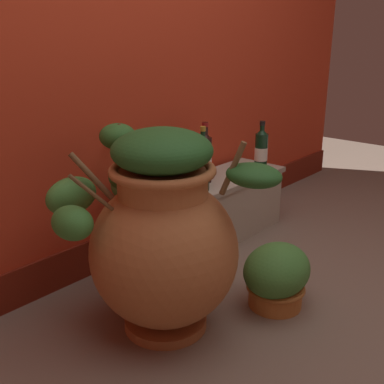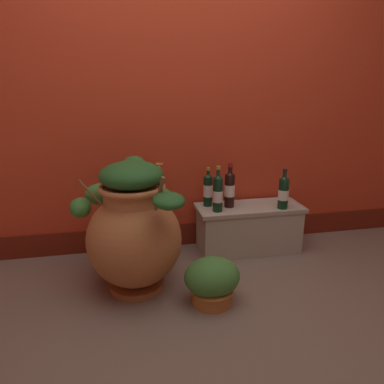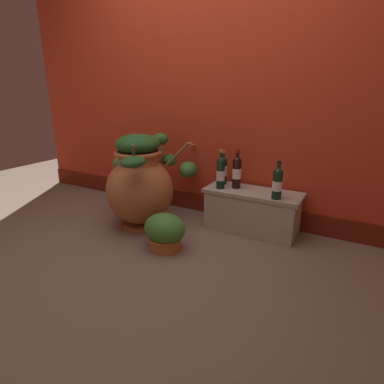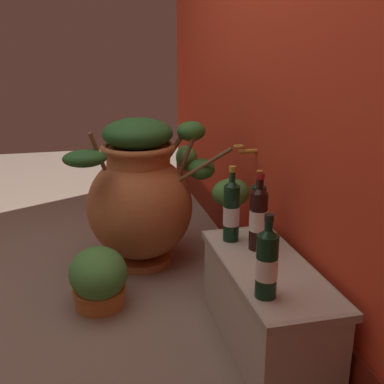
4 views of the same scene
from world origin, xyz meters
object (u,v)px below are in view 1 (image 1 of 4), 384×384
Objects in this scene: wine_bottle_left at (178,162)px; wine_bottle_right at (203,164)px; wine_bottle_back at (261,150)px; potted_shrub at (276,276)px; terracotta_urn at (161,235)px; wine_bottle_middle at (205,156)px.

wine_bottle_right is at bearing -74.46° from wine_bottle_left.
wine_bottle_back is at bearing -17.86° from wine_bottle_left.
terracotta_urn is at bearing 147.38° from potted_shrub.
terracotta_urn is 3.14× the size of wine_bottle_left.
wine_bottle_right is (-0.12, -0.08, -0.01)m from wine_bottle_middle.
wine_bottle_middle is 1.11× the size of wine_bottle_back.
wine_bottle_back is 0.96m from potted_shrub.
terracotta_urn is at bearing -166.01° from wine_bottle_back.
wine_bottle_right is at bearing 72.03° from potted_shrub.
wine_bottle_back is at bearing -16.74° from wine_bottle_middle.
wine_bottle_left is 0.89× the size of wine_bottle_right.
potted_shrub is at bearing -114.52° from wine_bottle_middle.
potted_shrub is at bearing -141.17° from wine_bottle_back.
potted_shrub is (0.43, -0.28, -0.26)m from terracotta_urn.
wine_bottle_left reaches higher than potted_shrub.
terracotta_urn is 2.78× the size of wine_bottle_right.
wine_bottle_left is at bearing 105.54° from wine_bottle_right.
wine_bottle_right is (0.62, 0.31, 0.10)m from terracotta_urn.
wine_bottle_middle is at bearing 35.52° from wine_bottle_right.
wine_bottle_right is at bearing 176.17° from wine_bottle_back.
terracotta_urn is 2.82× the size of wine_bottle_middle.
wine_bottle_middle is at bearing 28.17° from terracotta_urn.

